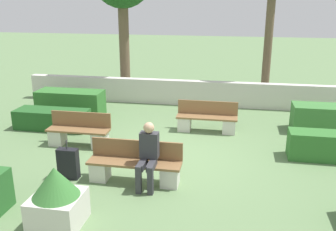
% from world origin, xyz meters
% --- Properties ---
extents(ground_plane, '(60.00, 60.00, 0.00)m').
position_xyz_m(ground_plane, '(0.00, 0.00, 0.00)').
color(ground_plane, '#607F51').
extents(perimeter_wall, '(12.46, 0.30, 0.89)m').
position_xyz_m(perimeter_wall, '(0.00, 4.71, 0.45)').
color(perimeter_wall, beige).
rests_on(perimeter_wall, ground_plane).
extents(bench_front, '(1.98, 0.48, 0.86)m').
position_xyz_m(bench_front, '(-0.52, -1.39, 0.34)').
color(bench_front, brown).
rests_on(bench_front, ground_plane).
extents(bench_left_side, '(1.65, 0.48, 0.86)m').
position_xyz_m(bench_left_side, '(-2.51, 0.31, 0.32)').
color(bench_left_side, brown).
rests_on(bench_left_side, ground_plane).
extents(bench_right_side, '(1.75, 0.49, 0.86)m').
position_xyz_m(bench_right_side, '(0.71, 2.01, 0.33)').
color(bench_right_side, brown).
rests_on(bench_right_side, ground_plane).
extents(person_seated_man, '(0.38, 0.64, 1.35)m').
position_xyz_m(person_seated_man, '(-0.20, -1.53, 0.75)').
color(person_seated_man, '#333338').
rests_on(person_seated_man, ground_plane).
extents(hedge_block_near_left, '(2.17, 0.76, 0.58)m').
position_xyz_m(hedge_block_near_left, '(-3.83, 1.42, 0.29)').
color(hedge_block_near_left, '#235623').
rests_on(hedge_block_near_left, ground_plane).
extents(hedge_block_near_right, '(1.74, 0.61, 0.67)m').
position_xyz_m(hedge_block_near_right, '(3.69, 0.54, 0.34)').
color(hedge_block_near_right, '#33702D').
rests_on(hedge_block_near_right, ground_plane).
extents(hedge_block_mid_right, '(2.18, 0.83, 0.82)m').
position_xyz_m(hedge_block_mid_right, '(-3.86, 2.81, 0.41)').
color(hedge_block_mid_right, '#33702D').
rests_on(hedge_block_mid_right, ground_plane).
extents(hedge_block_far_left, '(2.03, 0.81, 0.78)m').
position_xyz_m(hedge_block_far_left, '(4.17, 2.60, 0.39)').
color(hedge_block_far_left, '#3D7A38').
rests_on(hedge_block_far_left, ground_plane).
extents(planter_corner_left, '(0.83, 0.83, 1.08)m').
position_xyz_m(planter_corner_left, '(-1.40, -3.18, 0.53)').
color(planter_corner_left, beige).
rests_on(planter_corner_left, ground_plane).
extents(suitcase, '(0.44, 0.20, 0.88)m').
position_xyz_m(suitcase, '(-1.97, -1.51, 0.34)').
color(suitcase, black).
rests_on(suitcase, ground_plane).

